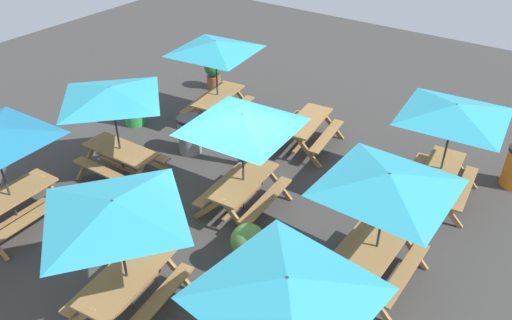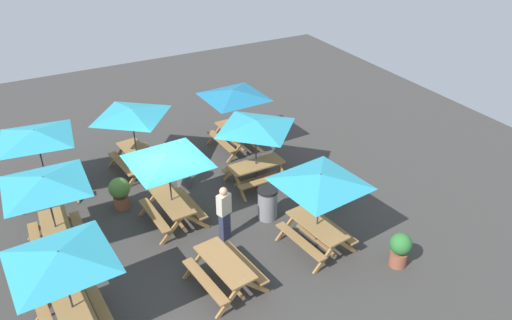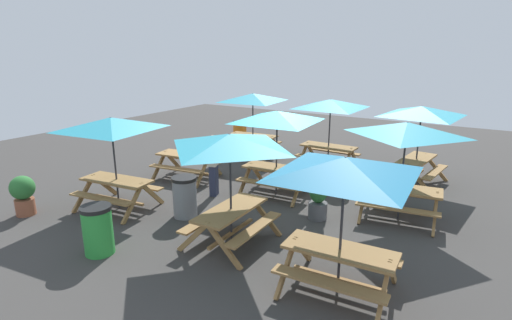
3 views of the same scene
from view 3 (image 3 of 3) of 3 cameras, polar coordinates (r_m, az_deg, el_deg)
ground_plane at (r=10.81m, az=4.14°, el=-5.36°), size 27.44×27.44×0.00m
picnic_table_0 at (r=6.22m, az=12.54°, el=-2.31°), size 2.83×2.83×2.34m
picnic_table_1 at (r=12.34m, az=22.52°, el=5.70°), size 2.81×2.81×2.34m
picnic_table_2 at (r=7.71m, az=-3.75°, el=1.51°), size 2.04×2.04×2.34m
picnic_table_3 at (r=10.55m, az=3.02°, el=5.37°), size 2.82×2.82×2.34m
picnic_table_4 at (r=10.12m, az=-19.92°, el=4.01°), size 2.81×2.81×2.34m
picnic_table_5 at (r=14.69m, az=-0.45°, el=8.29°), size 2.82×2.82×2.34m
picnic_table_6 at (r=13.20m, az=10.59°, el=7.20°), size 2.83×2.83×2.34m
picnic_table_7 at (r=9.51m, az=20.66°, el=3.24°), size 2.23×2.23×2.34m
picnic_table_8 at (r=12.40m, az=-9.90°, el=-0.06°), size 1.95×1.72×0.81m
trash_bin_gray at (r=9.60m, az=-10.14°, el=-5.17°), size 0.59×0.59×0.98m
trash_bin_green at (r=8.39m, az=-21.66°, el=-9.25°), size 0.59×0.59×0.98m
trash_bin_orange at (r=16.81m, az=-2.32°, el=4.04°), size 0.59×0.59×0.98m
potted_plant_0 at (r=11.33m, az=11.87°, el=-1.55°), size 0.63×0.63×1.01m
potted_plant_1 at (r=9.41m, az=8.88°, el=-5.10°), size 0.45×0.45×1.11m
potted_plant_2 at (r=11.03m, az=-30.31°, el=-4.15°), size 0.56×0.56×0.97m
person_standing at (r=10.74m, az=-6.10°, el=-0.56°), size 0.33×0.41×1.67m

